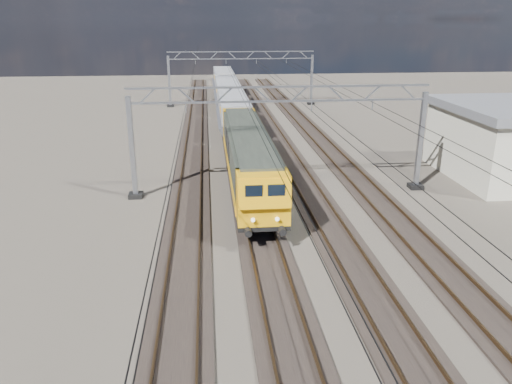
{
  "coord_description": "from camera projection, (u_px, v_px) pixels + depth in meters",
  "views": [
    {
      "loc": [
        -4.67,
        -27.43,
        11.08
      ],
      "look_at": [
        -2.22,
        -2.58,
        2.4
      ],
      "focal_mm": 35.0,
      "sensor_mm": 36.0,
      "label": 1
    }
  ],
  "objects": [
    {
      "name": "track_outer_west",
      "position": [
        188.0,
        217.0,
        29.28
      ],
      "size": [
        2.6,
        140.0,
        0.3
      ],
      "color": "black",
      "rests_on": "ground"
    },
    {
      "name": "catenary_gantry_mid",
      "position": [
        280.0,
        136.0,
        32.33
      ],
      "size": [
        19.9,
        0.9,
        7.11
      ],
      "color": "gray",
      "rests_on": "ground"
    },
    {
      "name": "track_loco",
      "position": [
        256.0,
        215.0,
        29.65
      ],
      "size": [
        2.6,
        140.0,
        0.3
      ],
      "color": "black",
      "rests_on": "ground"
    },
    {
      "name": "catenary_gantry_far",
      "position": [
        241.0,
        76.0,
        66.17
      ],
      "size": [
        19.9,
        0.9,
        7.11
      ],
      "color": "gray",
      "rests_on": "ground"
    },
    {
      "name": "track_outer_east",
      "position": [
        386.0,
        210.0,
        30.38
      ],
      "size": [
        2.6,
        140.0,
        0.3
      ],
      "color": "black",
      "rests_on": "ground"
    },
    {
      "name": "hopper_wagon_third",
      "position": [
        223.0,
        79.0,
        77.28
      ],
      "size": [
        3.38,
        13.0,
        3.25
      ],
      "color": "black",
      "rests_on": "ground"
    },
    {
      "name": "locomotive",
      "position": [
        248.0,
        155.0,
        33.92
      ],
      "size": [
        2.76,
        21.1,
        3.62
      ],
      "color": "black",
      "rests_on": "ground"
    },
    {
      "name": "ground",
      "position": [
        289.0,
        215.0,
        29.85
      ],
      "size": [
        160.0,
        160.0,
        0.0
      ],
      "primitive_type": "plane",
      "color": "#2A2520",
      "rests_on": "ground"
    },
    {
      "name": "overhead_wires",
      "position": [
        273.0,
        98.0,
        35.49
      ],
      "size": [
        12.03,
        140.0,
        0.53
      ],
      "color": "black",
      "rests_on": "ground"
    },
    {
      "name": "hopper_wagon_lead",
      "position": [
        234.0,
        111.0,
        50.58
      ],
      "size": [
        3.38,
        13.0,
        3.25
      ],
      "color": "black",
      "rests_on": "ground"
    },
    {
      "name": "hopper_wagon_mid",
      "position": [
        227.0,
        92.0,
        63.93
      ],
      "size": [
        3.38,
        13.0,
        3.25
      ],
      "color": "black",
      "rests_on": "ground"
    },
    {
      "name": "track_inner_east",
      "position": [
        322.0,
        212.0,
        30.01
      ],
      "size": [
        2.6,
        140.0,
        0.3
      ],
      "color": "black",
      "rests_on": "ground"
    }
  ]
}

